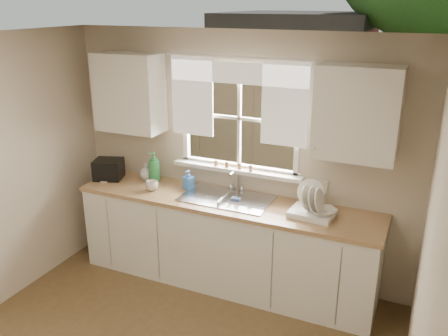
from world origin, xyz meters
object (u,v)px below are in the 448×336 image
at_px(dish_rack, 312,208).
at_px(soap_bottle_a, 154,167).
at_px(cup, 152,186).
at_px(black_appliance, 109,169).

relative_size(dish_rack, soap_bottle_a, 1.22).
distance_m(cup, black_appliance, 0.63).
relative_size(soap_bottle_a, cup, 2.60).
distance_m(dish_rack, cup, 1.64).
distance_m(soap_bottle_a, cup, 0.28).
relative_size(cup, black_appliance, 0.44).
xyz_separation_m(cup, black_appliance, (-0.62, 0.11, 0.06)).
distance_m(dish_rack, soap_bottle_a, 1.76).
bearing_deg(black_appliance, cup, -28.47).
bearing_deg(black_appliance, soap_bottle_a, -5.09).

